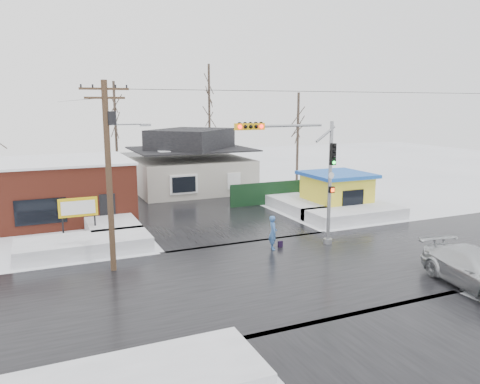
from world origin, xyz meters
name	(u,v)px	position (x,y,z in m)	size (l,w,h in m)	color
ground	(294,270)	(0.00, 0.00, 0.00)	(120.00, 120.00, 0.00)	white
road_ns	(294,270)	(0.00, 0.00, 0.01)	(10.00, 120.00, 0.02)	black
road_ew	(294,270)	(0.00, 0.00, 0.01)	(120.00, 10.00, 0.02)	black
snowbank_nw	(84,245)	(-9.00, 7.00, 0.40)	(7.00, 3.00, 0.80)	white
snowbank_ne	(355,214)	(9.00, 7.00, 0.40)	(7.00, 3.00, 0.80)	white
snowbank_nside_w	(108,221)	(-7.00, 12.00, 0.40)	(3.00, 8.00, 0.80)	white
snowbank_nside_e	(294,203)	(7.00, 12.00, 0.40)	(3.00, 8.00, 0.80)	white
traffic_signal	(307,167)	(2.43, 2.97, 4.54)	(6.05, 0.68, 7.00)	gray
utility_pole	(110,166)	(-7.93, 3.50, 5.11)	(3.15, 0.44, 9.00)	#382619
brick_building	(39,190)	(-11.00, 15.99, 2.08)	(12.20, 8.20, 4.12)	maroon
marquee_sign	(78,209)	(-9.00, 9.49, 1.92)	(2.20, 0.21, 2.55)	black
house	(191,163)	(2.00, 22.00, 2.62)	(10.40, 8.40, 5.76)	#BCB6AA
kiosk	(336,191)	(9.50, 9.99, 1.46)	(4.60, 4.60, 2.88)	yellow
fence	(276,193)	(6.50, 14.00, 0.90)	(8.00, 0.12, 1.80)	black
tree_far_left	(115,104)	(-4.00, 26.00, 7.95)	(3.00, 3.00, 10.00)	#332821
tree_far_mid	(209,88)	(6.00, 28.00, 9.54)	(3.00, 3.00, 12.00)	#332821
tree_far_right	(298,112)	(12.00, 20.00, 7.16)	(3.00, 3.00, 9.00)	#332821
pedestrian	(273,233)	(0.60, 3.34, 0.95)	(0.69, 0.45, 1.89)	#3B67A7
car	(477,270)	(6.14, -5.17, 0.82)	(2.29, 5.63, 1.63)	silver
shopping_bag	(280,244)	(1.15, 3.48, 0.17)	(0.28, 0.12, 0.35)	black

